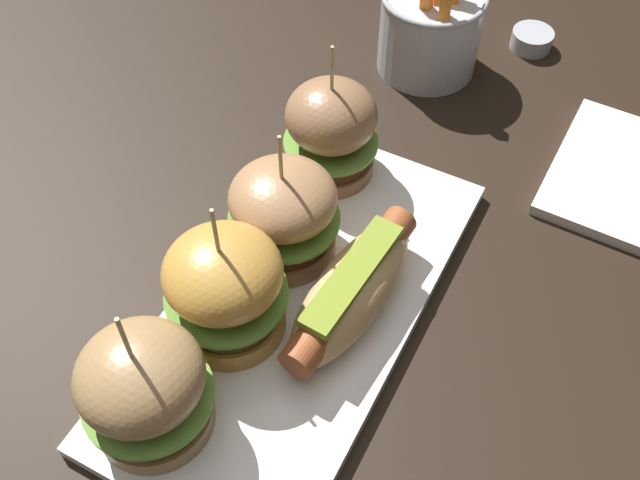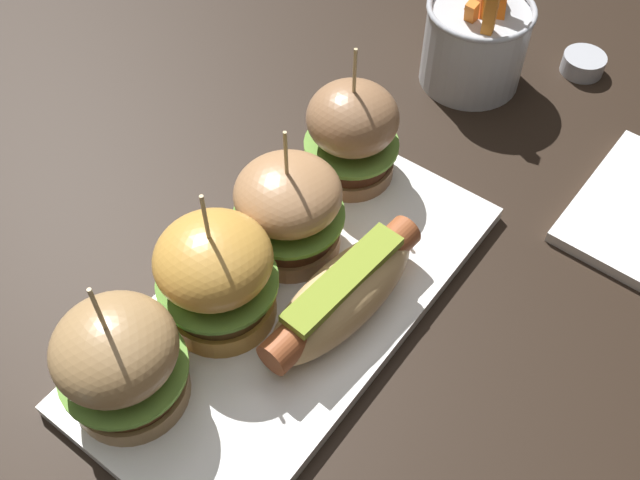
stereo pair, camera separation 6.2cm
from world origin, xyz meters
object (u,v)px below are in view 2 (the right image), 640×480
at_px(slider_center_left, 216,276).
at_px(fries_bucket, 476,41).
at_px(slider_far_right, 352,133).
at_px(hot_dog, 343,293).
at_px(platter_main, 292,303).
at_px(sauce_ramekin, 583,63).
at_px(slider_center_right, 289,209).
at_px(slider_far_left, 120,361).

distance_m(slider_center_left, fries_bucket, 0.40).
bearing_deg(slider_far_right, hot_dog, -146.85).
height_order(platter_main, slider_far_right, slider_far_right).
relative_size(fries_bucket, sauce_ramekin, 3.01).
bearing_deg(sauce_ramekin, platter_main, 171.82).
bearing_deg(slider_center_left, platter_main, -40.62).
relative_size(platter_main, fries_bucket, 2.76).
relative_size(slider_center_right, fries_bucket, 0.96).
height_order(fries_bucket, sauce_ramekin, fries_bucket).
bearing_deg(platter_main, sauce_ramekin, -8.18).
bearing_deg(slider_center_left, slider_far_left, 176.61).
relative_size(slider_center_right, sauce_ramekin, 2.88).
xyz_separation_m(hot_dog, slider_far_right, (0.14, 0.09, 0.02)).
xyz_separation_m(slider_far_right, sauce_ramekin, (0.29, -0.11, -0.05)).
relative_size(platter_main, sauce_ramekin, 8.32).
xyz_separation_m(hot_dog, fries_bucket, (0.34, 0.07, 0.01)).
bearing_deg(slider_center_right, slider_far_left, 178.03).
bearing_deg(slider_center_right, hot_dog, -111.06).
height_order(slider_far_left, fries_bucket, slider_far_left).
bearing_deg(platter_main, slider_far_left, 162.76).
bearing_deg(slider_far_left, fries_bucket, -1.54).
distance_m(hot_dog, slider_far_left, 0.18).
relative_size(platter_main, slider_far_right, 2.72).
bearing_deg(slider_far_left, slider_far_right, 0.48).
height_order(slider_far_right, sauce_ramekin, slider_far_right).
xyz_separation_m(hot_dog, slider_far_left, (-0.16, 0.09, 0.02)).
height_order(platter_main, slider_far_left, slider_far_left).
bearing_deg(slider_center_left, fries_bucket, -1.08).
distance_m(slider_far_left, slider_center_left, 0.10).
distance_m(platter_main, slider_far_left, 0.16).
bearing_deg(slider_center_right, sauce_ramekin, -14.32).
bearing_deg(hot_dog, sauce_ramekin, -2.94).
xyz_separation_m(slider_center_left, sauce_ramekin, (0.49, -0.10, -0.05)).
height_order(slider_far_left, slider_center_left, slider_center_left).
distance_m(platter_main, hot_dog, 0.06).
relative_size(slider_far_left, slider_far_right, 0.97).
bearing_deg(slider_far_right, slider_center_left, -177.59).
bearing_deg(slider_far_right, slider_center_right, -175.15).
relative_size(slider_far_left, slider_center_right, 1.03).
bearing_deg(slider_center_left, slider_center_right, -0.42).
bearing_deg(fries_bucket, slider_far_right, 175.60).
height_order(platter_main, hot_dog, hot_dog).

